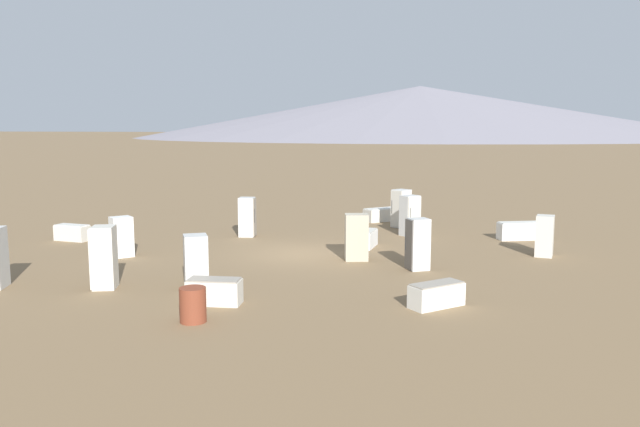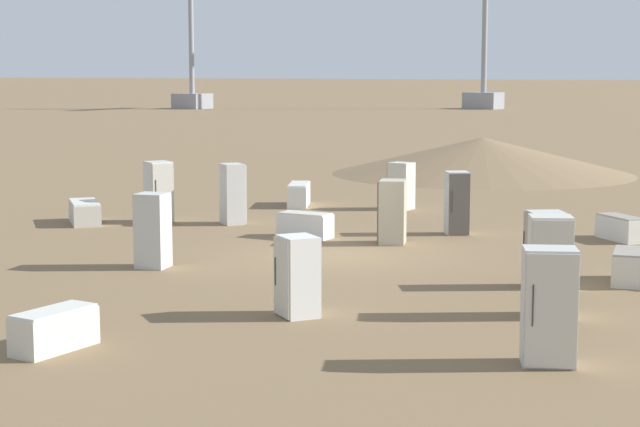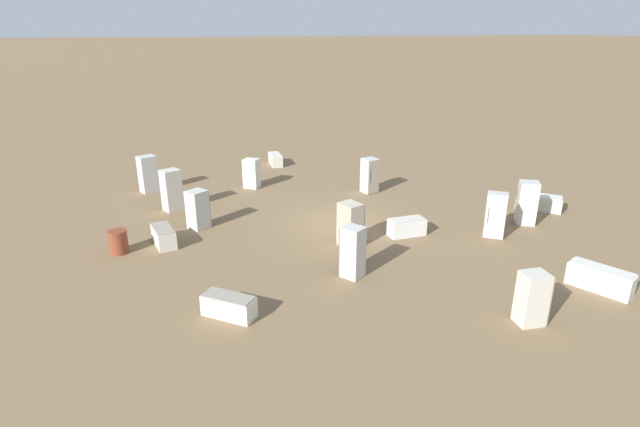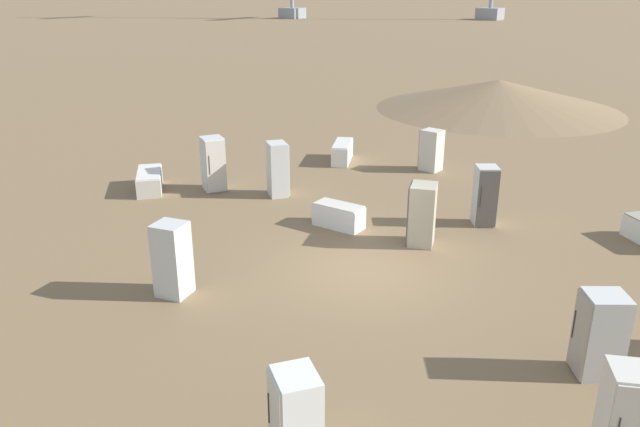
{
  "view_description": "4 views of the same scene",
  "coord_description": "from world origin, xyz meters",
  "px_view_note": "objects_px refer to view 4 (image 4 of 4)",
  "views": [
    {
      "loc": [
        7.22,
        -21.61,
        4.69
      ],
      "look_at": [
        0.83,
        -0.46,
        1.62
      ],
      "focal_mm": 35.0,
      "sensor_mm": 36.0,
      "label": 1
    },
    {
      "loc": [
        -22.62,
        -11.74,
        4.42
      ],
      "look_at": [
        0.24,
        0.62,
        0.94
      ],
      "focal_mm": 60.0,
      "sensor_mm": 36.0,
      "label": 2
    },
    {
      "loc": [
        17.81,
        -7.09,
        7.57
      ],
      "look_at": [
        0.68,
        -1.11,
        0.82
      ],
      "focal_mm": 28.0,
      "sensor_mm": 36.0,
      "label": 3
    },
    {
      "loc": [
        -12.01,
        -6.7,
        6.62
      ],
      "look_at": [
        -0.75,
        0.82,
        1.5
      ],
      "focal_mm": 35.0,
      "sensor_mm": 36.0,
      "label": 4
    }
  ],
  "objects_px": {
    "discarded_fridge_8": "(422,214)",
    "discarded_fridge_12": "(173,259)",
    "discarded_fridge_9": "(213,164)",
    "discarded_fridge_14": "(339,216)",
    "discarded_fridge_0": "(600,335)",
    "discarded_fridge_7": "(150,181)",
    "discarded_fridge_5": "(485,196)",
    "discarded_fridge_2": "(431,150)",
    "discarded_fridge_10": "(296,418)",
    "discarded_fridge_11": "(342,152)",
    "discarded_fridge_6": "(278,169)"
  },
  "relations": [
    {
      "from": "discarded_fridge_6",
      "to": "discarded_fridge_7",
      "type": "relative_size",
      "value": 0.92
    },
    {
      "from": "discarded_fridge_0",
      "to": "discarded_fridge_9",
      "type": "distance_m",
      "value": 13.33
    },
    {
      "from": "discarded_fridge_7",
      "to": "discarded_fridge_11",
      "type": "xyz_separation_m",
      "value": [
        6.53,
        -3.49,
        0.05
      ]
    },
    {
      "from": "discarded_fridge_14",
      "to": "discarded_fridge_0",
      "type": "bearing_deg",
      "value": 66.13
    },
    {
      "from": "discarded_fridge_0",
      "to": "discarded_fridge_14",
      "type": "bearing_deg",
      "value": 32.66
    },
    {
      "from": "discarded_fridge_2",
      "to": "discarded_fridge_8",
      "type": "height_order",
      "value": "discarded_fridge_8"
    },
    {
      "from": "discarded_fridge_2",
      "to": "discarded_fridge_6",
      "type": "bearing_deg",
      "value": 158.28
    },
    {
      "from": "discarded_fridge_9",
      "to": "discarded_fridge_11",
      "type": "distance_m",
      "value": 5.61
    },
    {
      "from": "discarded_fridge_7",
      "to": "discarded_fridge_14",
      "type": "height_order",
      "value": "discarded_fridge_14"
    },
    {
      "from": "discarded_fridge_5",
      "to": "discarded_fridge_6",
      "type": "xyz_separation_m",
      "value": [
        -1.24,
        6.44,
        0.02
      ]
    },
    {
      "from": "discarded_fridge_8",
      "to": "discarded_fridge_9",
      "type": "distance_m",
      "value": 7.65
    },
    {
      "from": "discarded_fridge_9",
      "to": "discarded_fridge_2",
      "type": "bearing_deg",
      "value": 171.68
    },
    {
      "from": "discarded_fridge_10",
      "to": "discarded_fridge_5",
      "type": "bearing_deg",
      "value": -46.96
    },
    {
      "from": "discarded_fridge_2",
      "to": "discarded_fridge_9",
      "type": "bearing_deg",
      "value": 147.44
    },
    {
      "from": "discarded_fridge_7",
      "to": "discarded_fridge_8",
      "type": "height_order",
      "value": "discarded_fridge_8"
    },
    {
      "from": "discarded_fridge_9",
      "to": "discarded_fridge_14",
      "type": "height_order",
      "value": "discarded_fridge_9"
    },
    {
      "from": "discarded_fridge_2",
      "to": "discarded_fridge_12",
      "type": "distance_m",
      "value": 12.08
    },
    {
      "from": "discarded_fridge_5",
      "to": "discarded_fridge_12",
      "type": "distance_m",
      "value": 8.98
    },
    {
      "from": "discarded_fridge_9",
      "to": "discarded_fridge_12",
      "type": "xyz_separation_m",
      "value": [
        -5.94,
        -4.3,
        -0.05
      ]
    },
    {
      "from": "discarded_fridge_10",
      "to": "discarded_fridge_14",
      "type": "relative_size",
      "value": 1.03
    },
    {
      "from": "discarded_fridge_10",
      "to": "discarded_fridge_12",
      "type": "relative_size",
      "value": 0.87
    },
    {
      "from": "discarded_fridge_0",
      "to": "discarded_fridge_10",
      "type": "xyz_separation_m",
      "value": [
        -4.69,
        3.17,
        -0.05
      ]
    },
    {
      "from": "discarded_fridge_7",
      "to": "discarded_fridge_11",
      "type": "relative_size",
      "value": 0.99
    },
    {
      "from": "discarded_fridge_7",
      "to": "discarded_fridge_8",
      "type": "distance_m",
      "value": 9.48
    },
    {
      "from": "discarded_fridge_6",
      "to": "discarded_fridge_11",
      "type": "relative_size",
      "value": 0.91
    },
    {
      "from": "discarded_fridge_7",
      "to": "discarded_fridge_9",
      "type": "distance_m",
      "value": 2.23
    },
    {
      "from": "discarded_fridge_9",
      "to": "discarded_fridge_11",
      "type": "height_order",
      "value": "discarded_fridge_9"
    },
    {
      "from": "discarded_fridge_14",
      "to": "discarded_fridge_5",
      "type": "bearing_deg",
      "value": 127.25
    },
    {
      "from": "discarded_fridge_2",
      "to": "discarded_fridge_10",
      "type": "xyz_separation_m",
      "value": [
        -14.74,
        -4.55,
        -0.02
      ]
    },
    {
      "from": "discarded_fridge_0",
      "to": "discarded_fridge_6",
      "type": "height_order",
      "value": "discarded_fridge_6"
    },
    {
      "from": "discarded_fridge_9",
      "to": "discarded_fridge_10",
      "type": "relative_size",
      "value": 1.22
    },
    {
      "from": "discarded_fridge_0",
      "to": "discarded_fridge_7",
      "type": "relative_size",
      "value": 0.83
    },
    {
      "from": "discarded_fridge_8",
      "to": "discarded_fridge_12",
      "type": "xyz_separation_m",
      "value": [
        -5.63,
        3.34,
        0.02
      ]
    },
    {
      "from": "discarded_fridge_12",
      "to": "discarded_fridge_14",
      "type": "distance_m",
      "value": 5.54
    },
    {
      "from": "discarded_fridge_0",
      "to": "discarded_fridge_8",
      "type": "bearing_deg",
      "value": 21.68
    },
    {
      "from": "discarded_fridge_0",
      "to": "discarded_fridge_14",
      "type": "relative_size",
      "value": 1.1
    },
    {
      "from": "discarded_fridge_0",
      "to": "discarded_fridge_7",
      "type": "xyz_separation_m",
      "value": [
        2.72,
        14.52,
        -0.46
      ]
    },
    {
      "from": "discarded_fridge_0",
      "to": "discarded_fridge_14",
      "type": "height_order",
      "value": "discarded_fridge_0"
    },
    {
      "from": "discarded_fridge_10",
      "to": "discarded_fridge_14",
      "type": "xyz_separation_m",
      "value": [
        8.12,
        4.37,
        -0.4
      ]
    },
    {
      "from": "discarded_fridge_5",
      "to": "discarded_fridge_9",
      "type": "xyz_separation_m",
      "value": [
        -1.98,
        8.54,
        0.04
      ]
    },
    {
      "from": "discarded_fridge_0",
      "to": "discarded_fridge_8",
      "type": "distance_m",
      "value": 6.25
    },
    {
      "from": "discarded_fridge_14",
      "to": "discarded_fridge_2",
      "type": "bearing_deg",
      "value": -177.89
    },
    {
      "from": "discarded_fridge_2",
      "to": "discarded_fridge_10",
      "type": "height_order",
      "value": "discarded_fridge_2"
    },
    {
      "from": "discarded_fridge_9",
      "to": "discarded_fridge_11",
      "type": "relative_size",
      "value": 0.93
    },
    {
      "from": "discarded_fridge_0",
      "to": "discarded_fridge_10",
      "type": "relative_size",
      "value": 1.07
    },
    {
      "from": "discarded_fridge_0",
      "to": "discarded_fridge_6",
      "type": "xyz_separation_m",
      "value": [
        4.67,
        10.64,
        0.09
      ]
    },
    {
      "from": "discarded_fridge_7",
      "to": "discarded_fridge_12",
      "type": "distance_m",
      "value": 7.73
    },
    {
      "from": "discarded_fridge_10",
      "to": "discarded_fridge_6",
      "type": "bearing_deg",
      "value": -13.97
    },
    {
      "from": "discarded_fridge_5",
      "to": "discarded_fridge_7",
      "type": "xyz_separation_m",
      "value": [
        -3.19,
        10.32,
        -0.53
      ]
    },
    {
      "from": "discarded_fridge_9",
      "to": "discarded_fridge_10",
      "type": "bearing_deg",
      "value": 79.05
    }
  ]
}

